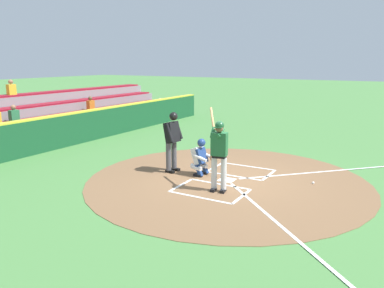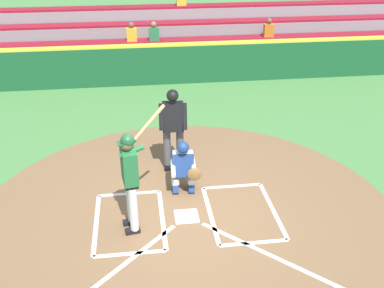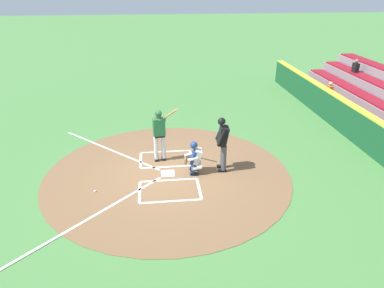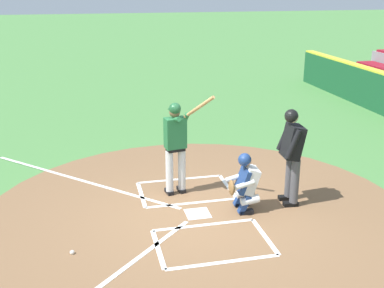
% 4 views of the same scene
% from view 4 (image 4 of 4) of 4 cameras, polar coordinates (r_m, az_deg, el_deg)
% --- Properties ---
extents(ground_plane, '(120.00, 120.00, 0.00)m').
position_cam_4_polar(ground_plane, '(8.85, 0.68, -8.37)').
color(ground_plane, '#4C8442').
extents(dirt_circle, '(8.00, 8.00, 0.01)m').
position_cam_4_polar(dirt_circle, '(8.85, 0.68, -8.34)').
color(dirt_circle, brown).
rests_on(dirt_circle, ground).
extents(home_plate_and_chalk, '(7.93, 4.91, 0.01)m').
position_cam_4_polar(home_plate_and_chalk, '(8.70, -5.03, -8.85)').
color(home_plate_and_chalk, white).
rests_on(home_plate_and_chalk, dirt_circle).
extents(batter, '(0.87, 0.83, 2.13)m').
position_cam_4_polar(batter, '(9.25, -1.91, 0.26)').
color(batter, silver).
rests_on(batter, ground).
extents(catcher, '(0.59, 0.63, 1.13)m').
position_cam_4_polar(catcher, '(8.78, 6.33, -4.47)').
color(catcher, black).
rests_on(catcher, ground).
extents(plate_umpire, '(0.60, 0.44, 1.86)m').
position_cam_4_polar(plate_umpire, '(9.04, 11.83, -0.75)').
color(plate_umpire, '#4C4C51').
rests_on(plate_umpire, ground).
extents(baseball, '(0.07, 0.07, 0.07)m').
position_cam_4_polar(baseball, '(7.87, -14.10, -12.42)').
color(baseball, white).
rests_on(baseball, ground).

